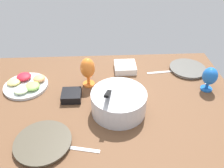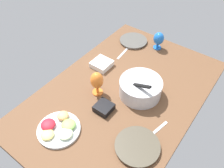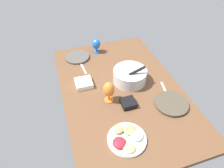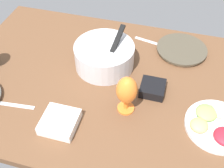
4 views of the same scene
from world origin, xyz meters
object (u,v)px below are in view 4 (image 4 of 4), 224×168
Objects in this scene: hurricane_glass_orange at (127,91)px; fruit_platter at (217,124)px; square_bowl_white at (60,122)px; dinner_plate_right at (182,50)px; mixing_bowl at (104,55)px; square_bowl_black at (153,88)px.

fruit_platter is at bearing 0.83° from hurricane_glass_orange.
hurricane_glass_orange reaches higher than fruit_platter.
square_bowl_white is (-25.21, -16.15, -9.45)cm from hurricane_glass_orange.
hurricane_glass_orange is 31.40cm from square_bowl_white.
mixing_bowl is at bearing -150.03° from dinner_plate_right.
dinner_plate_right is at bearing 54.32° from square_bowl_white.
square_bowl_black is (9.83, 13.58, -9.39)cm from hurricane_glass_orange.
fruit_platter is 32.63cm from square_bowl_black.
dinner_plate_right is 1.85× the size of square_bowl_white.
fruit_platter reaches higher than square_bowl_white.
mixing_bowl is at bearing 79.58° from square_bowl_white.
dinner_plate_right is 2.40× the size of square_bowl_black.
hurricane_glass_orange reaches higher than dinner_plate_right.
mixing_bowl is at bearing 156.45° from fruit_platter.
mixing_bowl is 30.17cm from square_bowl_black.
hurricane_glass_orange is at bearing 32.65° from square_bowl_white.
fruit_platter is at bearing -23.55° from mixing_bowl.
fruit_platter is 40.97cm from hurricane_glass_orange.
square_bowl_black is at bearing -107.45° from dinner_plate_right.
mixing_bowl is 42.61cm from square_bowl_white.
hurricane_glass_orange reaches higher than square_bowl_white.
square_bowl_white is 1.30× the size of square_bowl_black.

